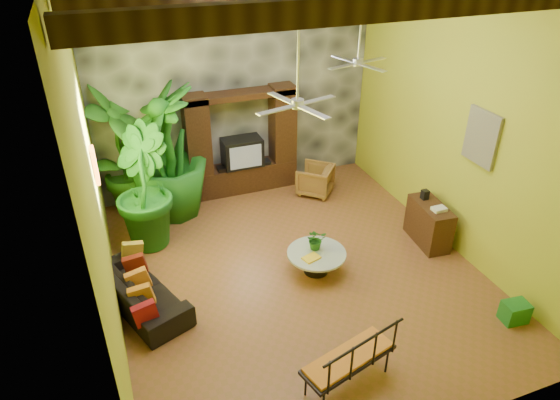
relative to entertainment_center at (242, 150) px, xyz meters
name	(u,v)px	position (x,y,z in m)	size (l,w,h in m)	color
ground	(296,269)	(0.00, -3.14, -0.97)	(7.00, 7.00, 0.00)	brown
back_wall	(234,76)	(0.00, 0.36, 1.53)	(6.00, 0.02, 5.00)	gold
left_wall	(90,170)	(-3.00, -3.14, 1.53)	(0.02, 7.00, 5.00)	gold
right_wall	(462,113)	(3.00, -3.14, 1.53)	(0.02, 7.00, 5.00)	gold
stone_accent_wall	(235,76)	(0.00, 0.30, 1.53)	(5.98, 0.10, 4.98)	#34363B
entertainment_center	(242,150)	(0.00, 0.00, 0.00)	(2.40, 0.55, 2.30)	black
ceiling_fan_front	(298,89)	(-0.20, -3.54, 2.44)	(1.28, 1.28, 1.86)	silver
ceiling_fan_back	(359,50)	(1.60, -1.94, 2.44)	(1.28, 1.28, 1.86)	silver
wall_art_mask	(95,165)	(-2.96, -2.14, 1.13)	(0.06, 0.32, 0.55)	#BA8F15
wall_art_painting	(482,138)	(2.96, -3.74, 1.33)	(0.06, 0.70, 0.90)	#296497
sofa	(140,290)	(-2.65, -3.09, -0.67)	(1.99, 0.78, 0.58)	black
wicker_armchair	(315,180)	(1.44, -0.74, -0.64)	(0.70, 0.72, 0.66)	olive
tall_plant_a	(120,150)	(-2.50, 0.01, 0.39)	(1.43, 0.97, 2.71)	#23661A
tall_plant_b	(142,188)	(-2.28, -1.32, 0.18)	(1.26, 1.01, 2.29)	#1A6620
tall_plant_c	(168,153)	(-1.64, -0.43, 0.39)	(1.51, 1.51, 2.70)	#1D661B
coffee_table	(316,259)	(0.31, -3.30, -0.71)	(1.02, 1.02, 0.40)	black
centerpiece_plant	(316,239)	(0.34, -3.18, -0.38)	(0.34, 0.29, 0.38)	#226019
yellow_tray	(311,258)	(0.15, -3.43, -0.55)	(0.28, 0.20, 0.03)	yellow
iron_bench	(352,358)	(-0.30, -5.71, -0.42)	(1.39, 0.82, 0.57)	black
side_console	(429,224)	(2.65, -3.22, -0.56)	(0.45, 1.00, 0.80)	#331F10
green_bin	(515,312)	(2.65, -5.49, -0.80)	(0.38, 0.29, 0.33)	#1B6626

